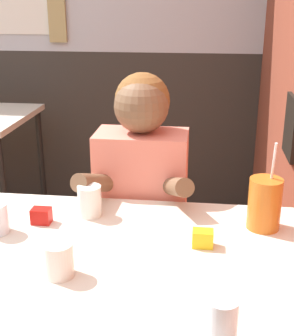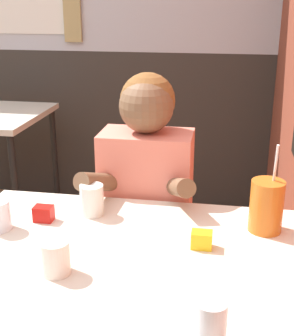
{
  "view_description": "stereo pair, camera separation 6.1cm",
  "coord_description": "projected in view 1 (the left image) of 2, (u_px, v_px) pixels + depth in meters",
  "views": [
    {
      "loc": [
        0.98,
        -0.83,
        1.45
      ],
      "look_at": [
        0.83,
        0.43,
        0.98
      ],
      "focal_mm": 50.0,
      "sensor_mm": 36.0,
      "label": 1
    },
    {
      "loc": [
        1.04,
        -0.82,
        1.45
      ],
      "look_at": [
        0.83,
        0.43,
        0.98
      ],
      "focal_mm": 50.0,
      "sensor_mm": 36.0,
      "label": 2
    }
  ],
  "objects": [
    {
      "name": "glass_by_brick",
      "position": [
        221.0,
        322.0,
        0.95
      ],
      "size": [
        0.07,
        0.07,
        0.11
      ],
      "color": "silver",
      "rests_on": "main_table"
    },
    {
      "name": "main_table",
      "position": [
        122.0,
        282.0,
        1.3
      ],
      "size": [
        1.07,
        0.83,
        0.77
      ],
      "color": "beige",
      "rests_on": "ground_plane"
    },
    {
      "name": "glass_center",
      "position": [
        90.0,
        201.0,
        1.53
      ],
      "size": [
        0.08,
        0.08,
        0.1
      ],
      "color": "silver",
      "rests_on": "main_table"
    },
    {
      "name": "back_wall",
      "position": [
        61.0,
        13.0,
        3.19
      ],
      "size": [
        5.71,
        0.09,
        2.7
      ],
      "color": "silver",
      "rests_on": "ground_plane"
    },
    {
      "name": "cocktail_pitcher",
      "position": [
        265.0,
        204.0,
        1.44
      ],
      "size": [
        0.1,
        0.1,
        0.28
      ],
      "color": "#C6661E",
      "rests_on": "main_table"
    },
    {
      "name": "condiment_ketchup",
      "position": [
        41.0,
        216.0,
        1.48
      ],
      "size": [
        0.06,
        0.04,
        0.05
      ],
      "color": "#B7140F",
      "rests_on": "main_table"
    },
    {
      "name": "person_seated",
      "position": [
        142.0,
        221.0,
        1.83
      ],
      "size": [
        0.42,
        0.4,
        1.2
      ],
      "color": "#EA7F6B",
      "rests_on": "ground_plane"
    },
    {
      "name": "condiment_mustard",
      "position": [
        203.0,
        238.0,
        1.34
      ],
      "size": [
        0.06,
        0.04,
        0.05
      ],
      "color": "yellow",
      "rests_on": "main_table"
    },
    {
      "name": "glass_far_side",
      "position": [
        59.0,
        260.0,
        1.2
      ],
      "size": [
        0.08,
        0.08,
        0.09
      ],
      "color": "silver",
      "rests_on": "main_table"
    }
  ]
}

